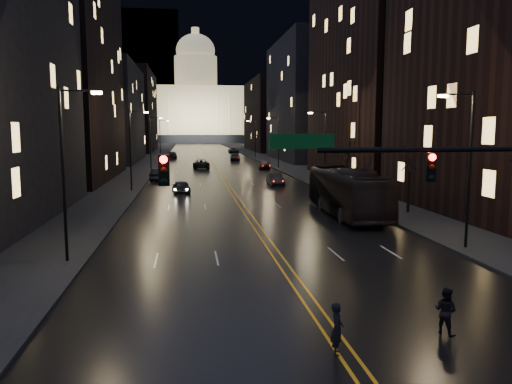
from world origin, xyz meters
name	(u,v)px	position (x,y,z in m)	size (l,w,h in m)	color
ground	(328,328)	(0.00, 0.00, 0.00)	(900.00, 900.00, 0.00)	black
road	(204,153)	(0.00, 130.00, 0.01)	(20.00, 320.00, 0.02)	black
sidewalk_left	(156,153)	(-14.00, 130.00, 0.08)	(8.00, 320.00, 0.16)	black
sidewalk_right	(252,152)	(14.00, 130.00, 0.08)	(8.00, 320.00, 0.16)	black
center_line	(204,153)	(0.00, 130.00, 0.03)	(0.62, 320.00, 0.01)	orange
building_left_mid	(63,75)	(-21.00, 54.00, 14.00)	(12.00, 30.00, 28.00)	black
building_left_far	(109,114)	(-21.00, 92.00, 10.00)	(12.00, 34.00, 20.00)	black
building_left_dist	(133,112)	(-21.00, 140.00, 12.00)	(12.00, 40.00, 24.00)	black
building_right_tall	(379,38)	(21.00, 50.00, 19.00)	(12.00, 30.00, 38.00)	black
building_right_mid	(306,101)	(21.00, 92.00, 13.00)	(12.00, 34.00, 26.00)	black
building_right_dist	(270,116)	(21.00, 140.00, 11.00)	(12.00, 40.00, 22.00)	black
mountain_ridge	(244,54)	(40.00, 380.00, 65.00)	(520.00, 60.00, 130.00)	black
capitol	(196,109)	(0.00, 250.00, 17.15)	(90.00, 50.00, 58.50)	black
traffic_signal	(493,181)	(5.91, 0.00, 5.10)	(17.29, 0.45, 7.00)	black
streetlamp_right_near	(467,162)	(10.81, 10.00, 5.08)	(2.13, 0.25, 9.00)	black
streetlamp_left_near	(67,165)	(-10.81, 10.00, 5.08)	(2.13, 0.25, 9.00)	black
streetlamp_right_mid	(324,145)	(10.81, 40.00, 5.08)	(2.13, 0.25, 9.00)	black
streetlamp_left_mid	(132,146)	(-10.81, 40.00, 5.08)	(2.13, 0.25, 9.00)	black
streetlamp_right_far	(278,139)	(10.81, 70.00, 5.08)	(2.13, 0.25, 9.00)	black
streetlamp_left_far	(151,140)	(-10.81, 70.00, 5.08)	(2.13, 0.25, 9.00)	black
streetlamp_right_dist	(255,137)	(10.81, 100.00, 5.08)	(2.13, 0.25, 9.00)	black
streetlamp_left_dist	(161,137)	(-10.81, 100.00, 5.08)	(2.13, 0.25, 9.00)	black
tree_right_mid	(410,159)	(13.00, 22.00, 4.53)	(2.40, 2.40, 6.65)	black
tree_right_far	(347,150)	(13.00, 38.00, 4.53)	(2.40, 2.40, 6.65)	black
bus	(347,192)	(7.87, 22.19, 1.89)	(3.17, 13.55, 3.77)	black
oncoming_car_a	(181,187)	(-5.51, 37.46, 0.73)	(1.72, 4.28, 1.46)	black
oncoming_car_b	(160,175)	(-8.50, 50.75, 0.86)	(1.81, 5.20, 1.71)	black
oncoming_car_c	(201,164)	(-2.50, 71.47, 0.82)	(2.71, 5.88, 1.63)	black
oncoming_car_d	(172,155)	(-8.50, 102.82, 0.80)	(2.24, 5.50, 1.60)	black
receding_car_a	(275,180)	(5.79, 43.62, 0.74)	(1.58, 4.52, 1.49)	black
receding_car_b	(264,165)	(8.25, 68.56, 0.81)	(1.90, 4.73, 1.61)	black
receding_car_c	(235,157)	(5.34, 91.25, 0.76)	(2.12, 5.21, 1.51)	black
receding_car_d	(234,151)	(8.10, 125.30, 0.76)	(2.53, 5.49, 1.53)	black
pedestrian_a	(337,329)	(-0.29, -2.00, 0.82)	(0.60, 0.39, 1.64)	black
pedestrian_b	(445,311)	(3.80, -0.98, 0.81)	(0.79, 0.43, 1.62)	black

